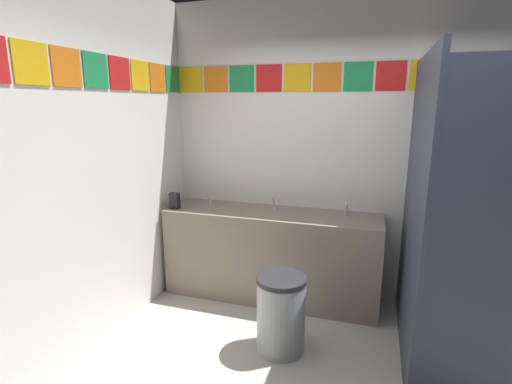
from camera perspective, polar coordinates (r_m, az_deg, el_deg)
wall_back at (r=3.78m, az=14.41°, el=5.71°), size 3.62×0.09×2.88m
wall_side at (r=3.02m, az=-25.69°, el=3.04°), size 0.09×3.08×2.88m
vanity_counter at (r=3.83m, az=2.32°, el=-9.15°), size 2.08×0.55×0.88m
faucet_left at (r=3.99m, az=-6.94°, el=-1.10°), size 0.04×0.10×0.14m
faucet_center at (r=3.76m, az=2.75°, el=-1.89°), size 0.04×0.10×0.14m
faucet_right at (r=3.66m, az=13.33°, el=-2.69°), size 0.04×0.10×0.14m
soap_dispenser at (r=3.89m, az=-12.04°, el=-1.27°), size 0.09×0.09×0.16m
stall_divider at (r=2.87m, az=26.23°, el=-4.12°), size 0.92×1.46×2.25m
toilet at (r=3.70m, az=31.04°, el=-14.55°), size 0.39×0.49×0.74m
trash_bin at (r=3.13m, az=3.73°, el=-17.62°), size 0.39×0.39×0.62m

